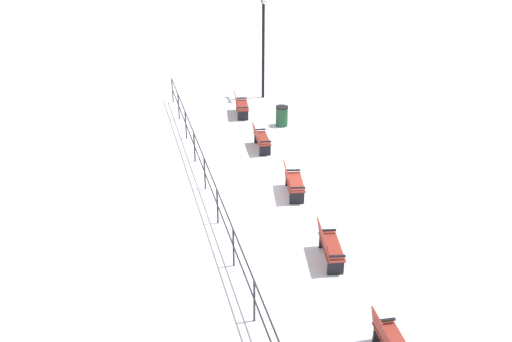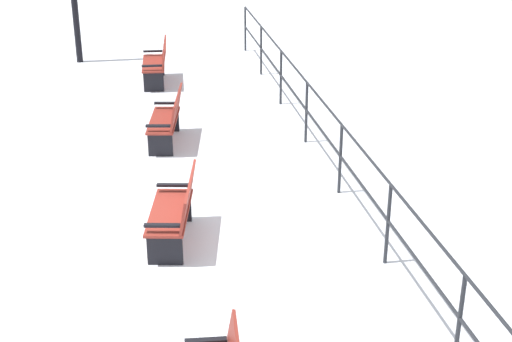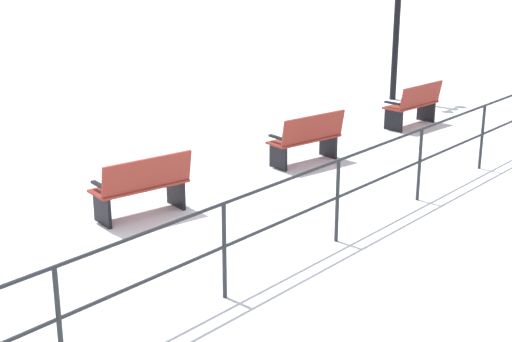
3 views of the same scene
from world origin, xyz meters
name	(u,v)px [view 3 (image 3 of 3)]	position (x,y,z in m)	size (l,w,h in m)	color
ground_plane	(145,216)	(0.00, 0.00, 0.00)	(80.00, 80.00, 0.00)	white
bench_nearest	(414,104)	(-0.21, -7.31, 0.48)	(0.65, 1.44, 0.94)	maroon
bench_second	(307,138)	(-0.17, -3.64, 0.47)	(0.78, 1.47, 0.93)	maroon
bench_third	(142,186)	(0.01, 0.02, 0.47)	(0.84, 1.50, 0.94)	maroon
waterfront_railing	(286,208)	(-2.62, 0.00, 0.78)	(0.05, 19.49, 1.15)	#26282D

